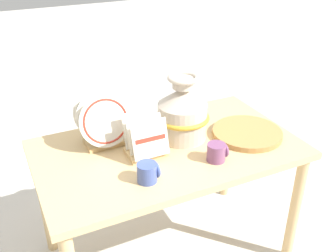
{
  "coord_description": "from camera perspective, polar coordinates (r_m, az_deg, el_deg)",
  "views": [
    {
      "loc": [
        -0.69,
        -1.43,
        1.65
      ],
      "look_at": [
        0.0,
        0.0,
        0.79
      ],
      "focal_mm": 42.0,
      "sensor_mm": 36.0,
      "label": 1
    }
  ],
  "objects": [
    {
      "name": "display_table",
      "position": [
        1.91,
        0.0,
        -5.25
      ],
      "size": [
        1.24,
        0.72,
        0.68
      ],
      "color": "tan",
      "rests_on": "ground_plane"
    },
    {
      "name": "wicker_charger_stack",
      "position": [
        1.99,
        11.41,
        -1.0
      ],
      "size": [
        0.34,
        0.34,
        0.03
      ],
      "color": "#AD7F47",
      "rests_on": "display_table"
    },
    {
      "name": "dish_rack_round_plates",
      "position": [
        1.85,
        -9.38,
        0.39
      ],
      "size": [
        0.24,
        0.18,
        0.26
      ],
      "color": "tan",
      "rests_on": "display_table"
    },
    {
      "name": "ceramic_vase",
      "position": [
        1.87,
        2.11,
        2.07
      ],
      "size": [
        0.26,
        0.26,
        0.32
      ],
      "color": "beige",
      "rests_on": "display_table"
    },
    {
      "name": "mug_plum_glaze",
      "position": [
        1.75,
        7.13,
        -3.78
      ],
      "size": [
        0.09,
        0.08,
        0.08
      ],
      "color": "#7A4770",
      "rests_on": "display_table"
    },
    {
      "name": "dish_rack_square_plates",
      "position": [
        1.77,
        -3.27,
        -2.35
      ],
      "size": [
        0.18,
        0.16,
        0.19
      ],
      "color": "tan",
      "rests_on": "display_table"
    },
    {
      "name": "mug_cobalt_glaze",
      "position": [
        1.61,
        -2.91,
        -6.72
      ],
      "size": [
        0.09,
        0.08,
        0.08
      ],
      "color": "#42569E",
      "rests_on": "display_table"
    },
    {
      "name": "ground_plane",
      "position": [
        2.29,
        0.0,
        -17.76
      ],
      "size": [
        14.0,
        14.0,
        0.0
      ],
      "primitive_type": "plane",
      "color": "beige"
    }
  ]
}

